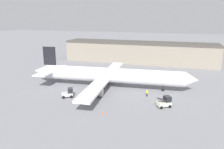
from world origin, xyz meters
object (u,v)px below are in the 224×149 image
airplane (109,75)px  pushback_tug (68,93)px  belt_loader_truck (165,102)px  safety_cone_near (103,113)px  baggage_tug (94,89)px  ground_crew_worker (147,93)px

airplane → pushback_tug: bearing=-129.1°
belt_loader_truck → safety_cone_near: bearing=178.2°
baggage_tug → safety_cone_near: (5.94, -10.32, -0.76)m
ground_crew_worker → safety_cone_near: (-6.68, -12.16, -0.64)m
baggage_tug → ground_crew_worker: bearing=-23.0°
airplane → safety_cone_near: 16.80m
ground_crew_worker → pushback_tug: pushback_tug is taller
airplane → pushback_tug: size_ratio=14.25×
belt_loader_truck → safety_cone_near: belt_loader_truck is taller
airplane → belt_loader_truck: 17.72m
airplane → baggage_tug: size_ratio=13.50×
ground_crew_worker → pushback_tug: 18.42m
ground_crew_worker → belt_loader_truck: 6.62m
pushback_tug → safety_cone_near: 12.46m
baggage_tug → airplane: bearing=41.0°
belt_loader_truck → pushback_tug: belt_loader_truck is taller
belt_loader_truck → pushback_tug: (-21.87, -1.01, -0.08)m
pushback_tug → ground_crew_worker: bearing=-9.4°
pushback_tug → safety_cone_near: pushback_tug is taller
airplane → baggage_tug: airplane is taller
pushback_tug → safety_cone_near: bearing=-58.3°
safety_cone_near → ground_crew_worker: bearing=61.2°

